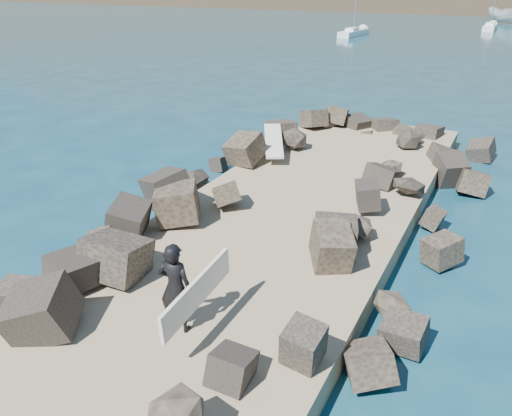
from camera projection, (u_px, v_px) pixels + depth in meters
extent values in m
plane|color=#0F384C|center=(274.00, 246.00, 12.82)|extent=(800.00, 800.00, 0.00)
cube|color=#8C7759|center=(235.00, 274.00, 11.09)|extent=(6.00, 26.00, 0.60)
cube|color=black|center=(145.00, 229.00, 12.62)|extent=(2.60, 22.00, 1.00)
cube|color=black|center=(370.00, 289.00, 10.19)|extent=(2.60, 22.00, 1.00)
cube|color=silver|center=(273.00, 144.00, 17.26)|extent=(1.62, 2.33, 0.08)
imported|color=silver|center=(506.00, 15.00, 73.13)|extent=(6.28, 5.76, 2.40)
imported|color=black|center=(175.00, 288.00, 8.55)|extent=(0.67, 0.49, 1.71)
cube|color=silver|center=(197.00, 292.00, 8.34)|extent=(0.13, 2.12, 0.67)
cube|color=white|center=(354.00, 34.00, 58.04)|extent=(1.95, 6.48, 0.80)
cube|color=white|center=(352.00, 30.00, 57.22)|extent=(1.17, 1.87, 0.44)
cube|color=white|center=(490.00, 28.00, 64.48)|extent=(1.40, 6.16, 0.80)
cube|color=white|center=(490.00, 24.00, 63.67)|extent=(1.00, 1.73, 0.44)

